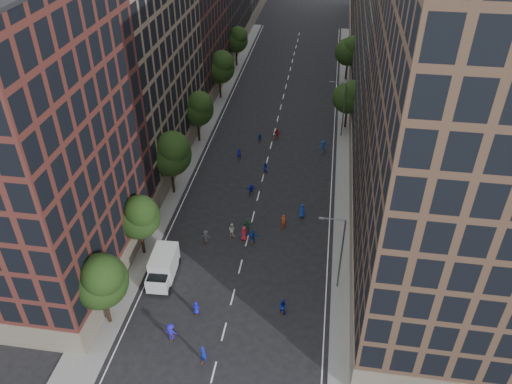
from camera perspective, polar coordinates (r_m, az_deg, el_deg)
ground at (r=76.70m, az=1.69°, el=5.19°), size 240.00×240.00×0.00m
sidewalk_left at (r=85.15m, az=-5.78°, el=8.33°), size 4.00×105.00×0.15m
sidewalk_right at (r=82.94m, az=10.67°, el=7.09°), size 4.00×105.00×0.15m
bldg_left_a at (r=51.25m, az=-24.13°, el=4.71°), size 14.00×22.00×30.00m
bldg_left_b at (r=69.87m, az=-14.93°, el=16.28°), size 14.00×26.00×34.00m
bldg_left_c at (r=91.37m, az=-9.23°, el=19.37°), size 14.00×20.00×28.00m
bldg_right_a at (r=47.10m, az=21.69°, el=6.88°), size 14.00×30.00×36.00m
bldg_right_b at (r=74.11m, az=17.73°, el=16.48°), size 14.00×28.00×33.00m
tree_left_0 at (r=47.91m, az=-17.31°, el=-9.56°), size 5.20×5.20×8.83m
tree_left_1 at (r=54.93m, az=-13.24°, el=-2.66°), size 4.80×4.80×8.21m
tree_left_2 at (r=63.71m, az=-9.74°, el=4.47°), size 5.60×5.60×9.45m
tree_left_3 at (r=75.76m, az=-6.66°, el=9.53°), size 5.00×5.00×8.58m
tree_left_4 at (r=89.88m, az=-4.11°, el=14.12°), size 5.40×5.40×9.08m
tree_left_5 at (r=104.78m, az=-2.21°, el=17.07°), size 4.80×4.80×8.33m
tree_right_a at (r=80.81m, az=10.66°, el=10.72°), size 5.00×5.00×8.39m
tree_right_b at (r=99.27m, az=10.67°, el=15.63°), size 5.20×5.20×8.83m
streetlamp_near at (r=50.54m, az=9.51°, el=-6.57°), size 2.64×0.22×9.06m
streetlamp_far at (r=78.37m, az=9.88°, el=9.63°), size 2.64×0.22×9.06m
cargo_van at (r=54.27m, az=-10.60°, el=-8.41°), size 2.83×5.59×2.91m
skater_0 at (r=50.81m, az=-6.85°, el=-13.03°), size 0.74×0.49×1.51m
skater_1 at (r=47.03m, az=-6.05°, el=-17.96°), size 0.81×0.66×1.94m
skater_2 at (r=50.53m, az=3.07°, el=-12.92°), size 1.04×0.95×1.74m
skater_3 at (r=48.95m, az=-9.69°, el=-15.51°), size 1.29×0.79×1.93m
skater_4 at (r=55.14m, az=-10.48°, el=-8.39°), size 1.15×0.60×1.88m
skater_5 at (r=58.11m, az=-0.42°, el=-5.10°), size 1.57×0.58×1.66m
skater_6 at (r=58.33m, az=-1.35°, el=-4.80°), size 0.99×0.72×1.86m
skater_7 at (r=60.17m, az=3.17°, el=-3.38°), size 0.79×0.64×1.89m
skater_8 at (r=59.01m, az=-2.77°, el=-4.36°), size 1.05×0.95×1.75m
skater_9 at (r=58.51m, az=-5.73°, el=-5.06°), size 1.08×0.73×1.55m
skater_10 at (r=59.38m, az=-1.01°, el=-3.94°), size 1.17×0.66×1.88m
skater_11 at (r=65.71m, az=-0.55°, el=0.29°), size 1.52×0.85×1.57m
skater_12 at (r=61.99m, az=5.27°, el=-2.18°), size 0.90×0.59×1.84m
skater_13 at (r=73.12m, az=-1.95°, el=4.33°), size 0.71×0.56×1.73m
skater_14 at (r=70.05m, az=1.06°, el=2.77°), size 0.92×0.80×1.61m
skater_15 at (r=75.49m, az=7.69°, el=5.16°), size 1.35×0.95×1.89m
skater_16 at (r=77.37m, az=0.44°, el=6.16°), size 1.00×0.67×1.57m
skater_17 at (r=78.59m, az=2.43°, el=6.65°), size 1.58×0.88×1.63m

